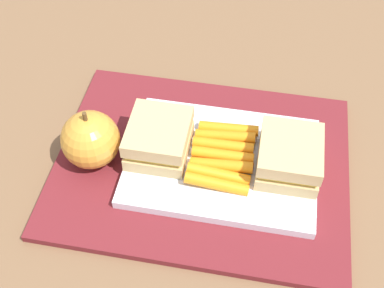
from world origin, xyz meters
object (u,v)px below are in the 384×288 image
Objects in this scene: food_tray at (222,162)px; sandwich_half_left at (289,157)px; carrot_sticks_bundle at (222,155)px; apple at (91,140)px; sandwich_half_right at (159,138)px.

food_tray is 0.08m from sandwich_half_left.
carrot_sticks_bundle is (0.00, -0.00, 0.01)m from food_tray.
food_tray is at bearing 120.50° from carrot_sticks_bundle.
food_tray is at bearing 0.00° from sandwich_half_left.
apple reaches higher than sandwich_half_left.
sandwich_half_right reaches higher than carrot_sticks_bundle.
sandwich_half_right is 0.08m from apple.
food_tray is 2.88× the size of sandwich_half_left.
apple is at bearing 6.57° from food_tray.
food_tray is 0.08m from sandwich_half_right.
apple reaches higher than food_tray.
sandwich_half_right is 0.79× the size of carrot_sticks_bundle.
sandwich_half_right is at bearing 0.20° from carrot_sticks_bundle.
sandwich_half_right is 0.08m from carrot_sticks_bundle.
carrot_sticks_bundle is 0.16m from apple.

